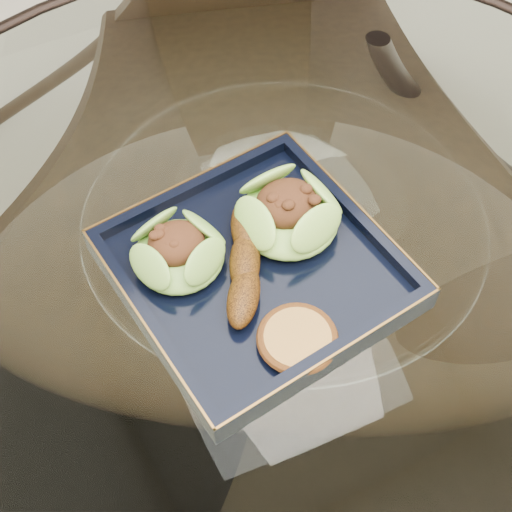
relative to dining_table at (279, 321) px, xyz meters
name	(u,v)px	position (x,y,z in m)	size (l,w,h in m)	color
ground	(271,472)	(0.00, 0.00, -0.60)	(4.00, 4.00, 0.00)	beige
dining_table	(279,321)	(0.00, 0.00, 0.00)	(1.13, 1.13, 0.77)	white
dining_chair	(265,143)	(0.16, 0.41, -0.12)	(0.45, 0.45, 0.85)	black
navy_plate	(256,272)	(-0.04, -0.02, 0.17)	(0.27, 0.27, 0.02)	black
lettuce_wrap_left	(178,253)	(-0.11, 0.01, 0.20)	(0.10, 0.10, 0.03)	#57932A
lettuce_wrap_right	(288,215)	(0.01, 0.01, 0.20)	(0.11, 0.11, 0.04)	#6EA931
roasted_plantain	(245,262)	(-0.06, -0.02, 0.20)	(0.15, 0.03, 0.03)	#5D3109
crumb_patty	(297,339)	(-0.04, -0.12, 0.19)	(0.07, 0.07, 0.01)	#B07A3A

